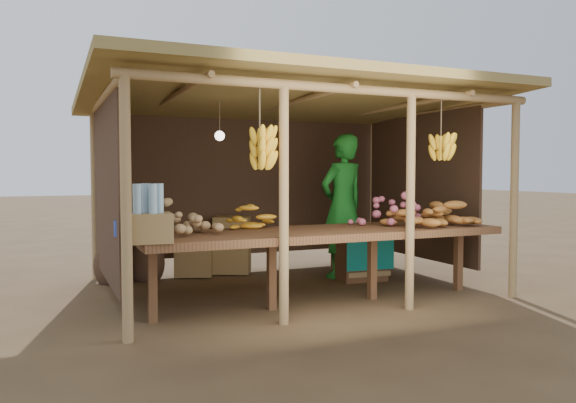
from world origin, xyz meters
name	(u,v)px	position (x,y,z in m)	size (l,w,h in m)	color
ground	(288,287)	(0.00, 0.00, 0.00)	(60.00, 60.00, 0.00)	brown
stall_structure	(292,130)	(0.01, -0.09, 1.91)	(4.70, 3.50, 2.43)	tan
counter	(324,235)	(0.00, -0.95, 0.74)	(3.90, 1.05, 0.80)	brown
potato_heap	(175,216)	(-1.56, -0.85, 0.98)	(0.91, 0.54, 0.36)	tan
sweet_potato_heap	(430,210)	(1.30, -1.04, 0.98)	(1.13, 0.68, 0.36)	#AC6B2C
onion_heap	(395,210)	(0.95, -0.88, 0.98)	(0.91, 0.55, 0.36)	#C15E76
banana_pile	(248,212)	(-0.69, -0.51, 0.97)	(0.58, 0.35, 0.35)	yellow
tomato_basin	(137,226)	(-1.90, -0.74, 0.89)	(0.43, 0.43, 0.23)	navy
bottle_box	(148,220)	(-1.90, -1.33, 0.99)	(0.43, 0.35, 0.51)	olive
vendor	(342,206)	(0.94, 0.33, 0.95)	(0.70, 0.46, 1.91)	#1A7623
tarp_crate	(359,255)	(1.06, 0.10, 0.32)	(0.70, 0.62, 0.78)	brown
carton_stack	(220,250)	(-0.52, 1.14, 0.34)	(1.13, 0.54, 0.78)	olive
burlap_sacks	(130,260)	(-1.71, 1.15, 0.28)	(0.89, 0.47, 0.63)	#493122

